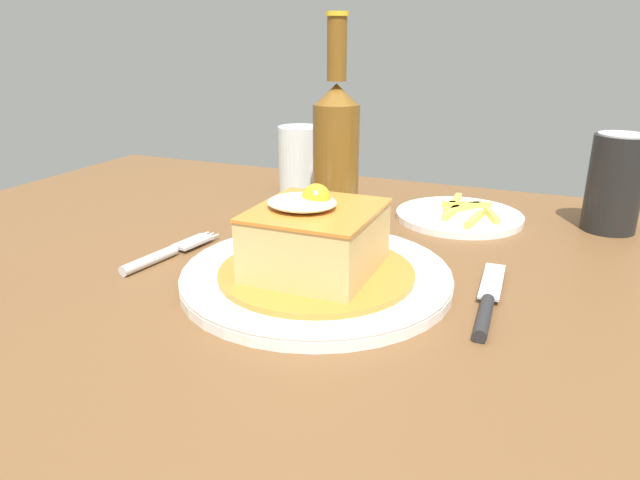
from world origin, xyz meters
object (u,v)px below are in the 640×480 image
(soda_can, at_px, (615,183))
(beer_bottle_amber, at_px, (336,142))
(side_plate_fries, at_px, (460,216))
(drinking_glass, at_px, (300,165))
(knife, at_px, (487,306))
(main_plate, at_px, (312,275))
(fork, at_px, (164,254))

(soda_can, distance_m, beer_bottle_amber, 0.36)
(beer_bottle_amber, height_order, side_plate_fries, beer_bottle_amber)
(drinking_glass, relative_size, side_plate_fries, 0.62)
(knife, relative_size, drinking_glass, 1.58)
(main_plate, distance_m, beer_bottle_amber, 0.27)
(beer_bottle_amber, bearing_deg, drinking_glass, 140.37)
(knife, xyz_separation_m, beer_bottle_amber, (-0.24, 0.24, 0.09))
(soda_can, relative_size, side_plate_fries, 0.73)
(soda_can, height_order, side_plate_fries, soda_can)
(soda_can, bearing_deg, side_plate_fries, -171.04)
(drinking_glass, bearing_deg, fork, -93.95)
(main_plate, distance_m, drinking_glass, 0.35)
(soda_can, xyz_separation_m, side_plate_fries, (-0.18, -0.03, -0.06))
(main_plate, xyz_separation_m, knife, (0.17, 0.00, -0.00))
(fork, distance_m, beer_bottle_amber, 0.29)
(beer_bottle_amber, relative_size, drinking_glass, 2.53)
(side_plate_fries, bearing_deg, drinking_glass, 170.69)
(fork, bearing_deg, knife, 1.25)
(knife, bearing_deg, soda_can, 69.32)
(beer_bottle_amber, xyz_separation_m, drinking_glass, (-0.09, 0.07, -0.05))
(drinking_glass, bearing_deg, main_plate, -63.43)
(main_plate, relative_size, drinking_glass, 2.59)
(fork, height_order, soda_can, soda_can)
(fork, relative_size, soda_can, 1.14)
(soda_can, bearing_deg, knife, -110.68)
(beer_bottle_amber, bearing_deg, fork, -114.08)
(beer_bottle_amber, bearing_deg, side_plate_fries, 10.26)
(knife, distance_m, soda_can, 0.32)
(main_plate, relative_size, side_plate_fries, 1.60)
(beer_bottle_amber, bearing_deg, main_plate, -74.00)
(knife, bearing_deg, drinking_glass, 136.51)
(fork, xyz_separation_m, drinking_glass, (0.02, 0.32, 0.04))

